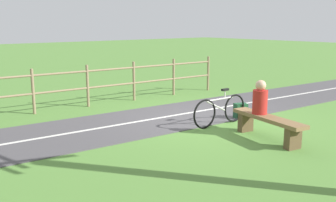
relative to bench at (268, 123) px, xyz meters
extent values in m
plane|color=#548438|center=(2.07, -0.20, -0.35)|extent=(80.00, 80.00, 0.00)
cube|color=#4C494C|center=(3.11, 3.80, -0.34)|extent=(5.36, 36.09, 0.02)
cube|color=silver|center=(3.11, 3.80, -0.33)|extent=(2.58, 31.91, 0.00)
cube|color=brown|center=(0.00, 0.00, 0.11)|extent=(1.92, 0.71, 0.08)
cube|color=brown|center=(-0.70, 0.13, -0.14)|extent=(0.22, 0.35, 0.42)
cube|color=brown|center=(0.70, -0.13, -0.14)|extent=(0.22, 0.35, 0.42)
cylinder|color=#B2231E|center=(0.27, -0.05, 0.41)|extent=(0.37, 0.37, 0.52)
sphere|color=tan|center=(0.27, -0.05, 0.77)|extent=(0.23, 0.23, 0.23)
torus|color=black|center=(1.45, 0.43, 0.00)|extent=(0.06, 0.70, 0.70)
torus|color=black|center=(1.43, -0.59, 0.00)|extent=(0.06, 0.70, 0.70)
cylinder|color=silver|center=(1.44, -0.08, 0.29)|extent=(0.06, 0.87, 0.04)
cylinder|color=silver|center=(1.44, 0.08, 0.15)|extent=(0.05, 0.63, 0.33)
cylinder|color=silver|center=(1.43, -0.23, 0.39)|extent=(0.03, 0.03, 0.20)
cube|color=black|center=(1.43, -0.23, 0.50)|extent=(0.08, 0.20, 0.05)
cube|color=#1E4C2D|center=(1.54, -0.96, -0.15)|extent=(0.32, 0.37, 0.40)
cube|color=#245B37|center=(1.41, -0.91, -0.21)|extent=(0.11, 0.22, 0.18)
cylinder|color=#847051|center=(5.08, -3.35, 0.27)|extent=(0.08, 0.08, 1.24)
cylinder|color=#847051|center=(5.17, -1.77, 0.27)|extent=(0.08, 0.08, 1.24)
cylinder|color=#847051|center=(5.26, -0.19, 0.27)|extent=(0.08, 0.08, 1.24)
cylinder|color=#847051|center=(5.35, 1.39, 0.27)|extent=(0.08, 0.08, 1.24)
cylinder|color=#847051|center=(5.44, 2.97, 0.27)|extent=(0.08, 0.08, 1.24)
cylinder|color=#847051|center=(5.30, 0.60, 0.70)|extent=(0.50, 7.90, 0.06)
cylinder|color=#847051|center=(5.30, 0.60, 0.20)|extent=(0.50, 7.90, 0.06)
camera|label=1|loc=(-4.66, 6.57, 2.08)|focal=40.72mm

